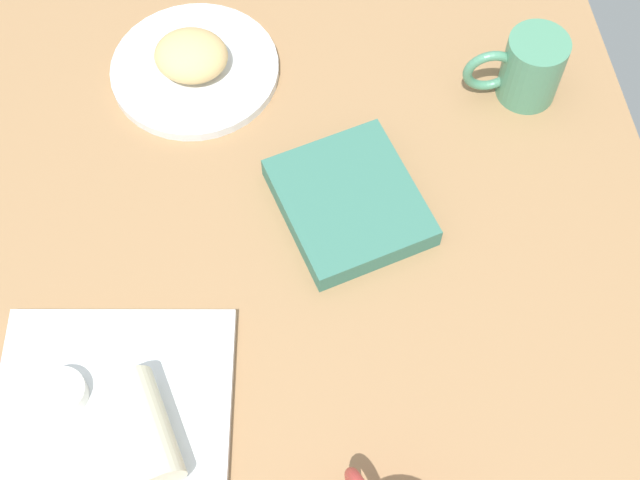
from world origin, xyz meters
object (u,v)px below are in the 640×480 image
at_px(square_plate, 112,421).
at_px(book_stack, 349,202).
at_px(breakfast_wrap, 142,430).
at_px(second_mug, 529,68).
at_px(scone_pastry, 191,56).
at_px(round_plate, 195,70).
at_px(sauce_cup, 62,393).

relative_size(square_plate, book_stack, 1.18).
relative_size(breakfast_wrap, second_mug, 0.92).
bearing_deg(scone_pastry, square_plate, 165.84).
distance_m(round_plate, scone_pastry, 0.03).
height_order(sauce_cup, breakfast_wrap, breakfast_wrap).
relative_size(round_plate, sauce_cup, 4.25).
bearing_deg(square_plate, round_plate, -14.22).
height_order(breakfast_wrap, second_mug, second_mug).
bearing_deg(square_plate, book_stack, -51.35).
bearing_deg(breakfast_wrap, square_plate, 130.76).
relative_size(scone_pastry, second_mug, 0.75).
bearing_deg(sauce_cup, book_stack, -59.31).
xyz_separation_m(round_plate, book_stack, (-0.23, -0.17, 0.01)).
relative_size(square_plate, second_mug, 1.98).
height_order(square_plate, book_stack, book_stack).
relative_size(scone_pastry, breakfast_wrap, 0.81).
bearing_deg(scone_pastry, book_stack, -143.24).
distance_m(square_plate, book_stack, 0.37).
distance_m(square_plate, breakfast_wrap, 0.06).
relative_size(square_plate, sauce_cup, 4.85).
bearing_deg(breakfast_wrap, book_stack, 30.21).
distance_m(square_plate, second_mug, 0.65).
bearing_deg(second_mug, sauce_cup, 120.60).
bearing_deg(breakfast_wrap, round_plate, 65.36).
xyz_separation_m(scone_pastry, breakfast_wrap, (-0.48, 0.08, 0.01)).
xyz_separation_m(book_stack, second_mug, (0.15, -0.25, 0.03)).
xyz_separation_m(scone_pastry, second_mug, (-0.08, -0.42, 0.01)).
relative_size(sauce_cup, second_mug, 0.41).
height_order(scone_pastry, breakfast_wrap, breakfast_wrap).
relative_size(square_plate, breakfast_wrap, 2.15).
xyz_separation_m(breakfast_wrap, second_mug, (0.40, -0.50, 0.00)).
relative_size(round_plate, scone_pastry, 2.32).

